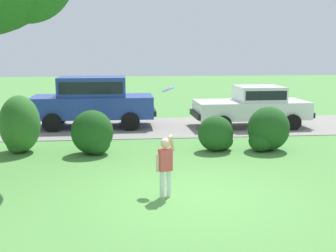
% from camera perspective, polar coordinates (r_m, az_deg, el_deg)
% --- Properties ---
extents(ground_plane, '(80.00, 80.00, 0.00)m').
position_cam_1_polar(ground_plane, '(9.13, 2.93, -8.90)').
color(ground_plane, '#518E42').
extents(driveway_strip, '(28.00, 4.40, 0.02)m').
position_cam_1_polar(driveway_strip, '(16.81, -1.23, -0.13)').
color(driveway_strip, gray).
rests_on(driveway_strip, ground).
extents(shrub_near_tree, '(1.14, 1.31, 1.65)m').
position_cam_1_polar(shrub_near_tree, '(13.33, -18.62, 0.09)').
color(shrub_near_tree, '#33702B').
rests_on(shrub_near_tree, ground).
extents(shrub_centre_left, '(1.19, 1.06, 1.25)m').
position_cam_1_polar(shrub_centre_left, '(12.63, -9.66, -1.06)').
color(shrub_centre_left, '#1E511C').
rests_on(shrub_centre_left, ground).
extents(shrub_centre, '(1.07, 0.89, 1.04)m').
position_cam_1_polar(shrub_centre, '(12.94, 6.33, -1.13)').
color(shrub_centre, '#1E511C').
rests_on(shrub_centre, ground).
extents(shrub_centre_right, '(1.24, 1.16, 1.29)m').
position_cam_1_polar(shrub_centre_right, '(13.23, 12.72, -0.55)').
color(shrub_centre_right, '#1E511C').
rests_on(shrub_centre_right, ground).
extents(parked_sedan, '(4.43, 2.17, 1.56)m').
position_cam_1_polar(parked_sedan, '(17.11, 10.94, 2.70)').
color(parked_sedan, white).
rests_on(parked_sedan, ground).
extents(parked_suv, '(4.71, 2.12, 1.92)m').
position_cam_1_polar(parked_suv, '(16.93, -9.69, 3.45)').
color(parked_suv, '#28429E').
rests_on(parked_suv, ground).
extents(child_thrower, '(0.41, 0.34, 1.29)m').
position_cam_1_polar(child_thrower, '(8.82, -0.35, -4.71)').
color(child_thrower, white).
rests_on(child_thrower, ground).
extents(frisbee, '(0.27, 0.28, 0.11)m').
position_cam_1_polar(frisbee, '(9.53, 0.04, 4.81)').
color(frisbee, '#337FDB').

